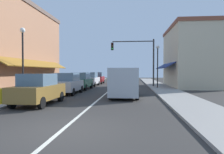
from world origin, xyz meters
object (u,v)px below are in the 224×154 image
object	(u,v)px
fire_hydrant	(0,96)
traffic_signal_mast_arm	(139,54)
parked_car_distant_left	(98,78)
van_in_lane	(125,81)
street_lamp_left_near	(23,51)
parked_car_nearest_left	(39,89)
parked_car_second_left	(68,84)
parked_car_far_left	(91,79)
street_lamp_right_mid	(158,59)
parked_car_third_left	(81,81)

from	to	relation	value
fire_hydrant	traffic_signal_mast_arm	bearing A→B (deg)	62.05
parked_car_distant_left	van_in_lane	bearing A→B (deg)	-75.14
parked_car_distant_left	street_lamp_left_near	size ratio (longest dim) A/B	0.85
parked_car_nearest_left	parked_car_second_left	xyz separation A→B (m)	(-0.05, 5.67, 0.00)
parked_car_far_left	parked_car_distant_left	distance (m)	5.16
parked_car_far_left	traffic_signal_mast_arm	xyz separation A→B (m)	(6.15, -1.31, 3.07)
parked_car_nearest_left	street_lamp_right_mid	world-z (taller)	street_lamp_right_mid
van_in_lane	parked_car_nearest_left	bearing A→B (deg)	-138.27
parked_car_distant_left	fire_hydrant	size ratio (longest dim) A/B	4.76
parked_car_distant_left	fire_hydrant	distance (m)	21.47
parked_car_third_left	parked_car_distant_left	size ratio (longest dim) A/B	1.00
parked_car_third_left	street_lamp_left_near	xyz separation A→B (m)	(-2.11, -7.90, 2.40)
parked_car_third_left	parked_car_far_left	size ratio (longest dim) A/B	1.00
parked_car_nearest_left	parked_car_far_left	world-z (taller)	same
parked_car_far_left	parked_car_distant_left	size ratio (longest dim) A/B	1.00
traffic_signal_mast_arm	van_in_lane	bearing A→B (deg)	-97.30
van_in_lane	street_lamp_left_near	world-z (taller)	street_lamp_left_near
traffic_signal_mast_arm	fire_hydrant	world-z (taller)	traffic_signal_mast_arm
parked_car_second_left	van_in_lane	xyz separation A→B (m)	(4.83, -1.58, 0.27)
parked_car_nearest_left	traffic_signal_mast_arm	xyz separation A→B (m)	(6.07, 14.21, 3.07)
parked_car_nearest_left	fire_hydrant	bearing A→B (deg)	-157.83
van_in_lane	traffic_signal_mast_arm	world-z (taller)	traffic_signal_mast_arm
parked_car_nearest_left	street_lamp_left_near	size ratio (longest dim) A/B	0.85
parked_car_second_left	fire_hydrant	distance (m)	6.63
parked_car_second_left	traffic_signal_mast_arm	world-z (taller)	traffic_signal_mast_arm
van_in_lane	street_lamp_left_near	distance (m)	7.46
traffic_signal_mast_arm	street_lamp_left_near	xyz separation A→B (m)	(-8.21, -11.96, -0.68)
parked_car_second_left	parked_car_far_left	distance (m)	9.85
parked_car_nearest_left	street_lamp_right_mid	size ratio (longest dim) A/B	0.87
parked_car_distant_left	traffic_signal_mast_arm	size ratio (longest dim) A/B	0.72
van_in_lane	parked_car_second_left	bearing A→B (deg)	163.06
parked_car_nearest_left	parked_car_second_left	bearing A→B (deg)	91.69
parked_car_far_left	street_lamp_right_mid	bearing A→B (deg)	-23.14
parked_car_nearest_left	parked_car_far_left	size ratio (longest dim) A/B	1.00
parked_car_third_left	street_lamp_left_near	distance (m)	8.52
parked_car_nearest_left	parked_car_distant_left	xyz separation A→B (m)	(-0.02, 20.68, 0.00)
parked_car_far_left	street_lamp_left_near	distance (m)	13.64
parked_car_second_left	street_lamp_left_near	world-z (taller)	street_lamp_left_near
traffic_signal_mast_arm	street_lamp_left_near	distance (m)	14.52
street_lamp_left_near	fire_hydrant	distance (m)	4.03
parked_car_far_left	van_in_lane	xyz separation A→B (m)	(4.86, -11.43, 0.27)
fire_hydrant	parked_car_nearest_left	bearing A→B (deg)	21.02
van_in_lane	street_lamp_left_near	bearing A→B (deg)	-163.95
parked_car_third_left	fire_hydrant	size ratio (longest dim) A/B	4.75
parked_car_third_left	street_lamp_right_mid	distance (m)	8.57
parked_car_second_left	fire_hydrant	bearing A→B (deg)	-105.77
van_in_lane	street_lamp_left_near	xyz separation A→B (m)	(-6.91, -1.84, 2.13)
van_in_lane	traffic_signal_mast_arm	xyz separation A→B (m)	(1.30, 10.12, 2.81)
parked_car_third_left	fire_hydrant	distance (m)	11.01
parked_car_third_left	parked_car_nearest_left	bearing A→B (deg)	-88.82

